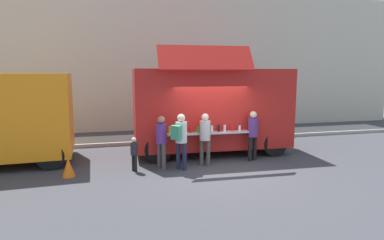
{
  "coord_description": "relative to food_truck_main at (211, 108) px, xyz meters",
  "views": [
    {
      "loc": [
        -3.17,
        -9.22,
        2.94
      ],
      "look_at": [
        -0.47,
        1.66,
        1.3
      ],
      "focal_mm": 30.16,
      "sensor_mm": 36.0,
      "label": 1
    }
  ],
  "objects": [
    {
      "name": "ground_plane",
      "position": [
        -0.34,
        -2.04,
        -1.67
      ],
      "size": [
        60.0,
        60.0,
        0.0
      ],
      "primitive_type": "plane",
      "color": "#38383D"
    },
    {
      "name": "curb_strip",
      "position": [
        -4.0,
        2.62,
        -1.6
      ],
      "size": [
        28.0,
        1.6,
        0.15
      ],
      "primitive_type": "cube",
      "color": "#9E998E",
      "rests_on": "ground"
    },
    {
      "name": "building_behind",
      "position": [
        -3.0,
        6.52,
        1.92
      ],
      "size": [
        32.0,
        2.4,
        7.17
      ],
      "primitive_type": "cube",
      "color": "beige",
      "rests_on": "ground"
    },
    {
      "name": "food_truck_main",
      "position": [
        0.0,
        0.0,
        0.0
      ],
      "size": [
        5.61,
        3.04,
        3.81
      ],
      "rotation": [
        0.0,
        0.0,
        -0.03
      ],
      "color": "red",
      "rests_on": "ground"
    },
    {
      "name": "traffic_cone_orange",
      "position": [
        -4.79,
        -1.78,
        -1.4
      ],
      "size": [
        0.36,
        0.36,
        0.55
      ],
      "primitive_type": "cone",
      "color": "orange",
      "rests_on": "ground"
    },
    {
      "name": "trash_bin",
      "position": [
        4.17,
        2.32,
        -1.19
      ],
      "size": [
        0.6,
        0.6,
        0.96
      ],
      "primitive_type": "cylinder",
      "color": "#2E6435",
      "rests_on": "ground"
    },
    {
      "name": "customer_front_ordering",
      "position": [
        -0.68,
        -1.59,
        -0.67
      ],
      "size": [
        0.34,
        0.34,
        1.67
      ],
      "rotation": [
        0.0,
        0.0,
        1.01
      ],
      "color": "#49463F",
      "rests_on": "ground"
    },
    {
      "name": "customer_mid_with_backpack",
      "position": [
        -1.54,
        -1.9,
        -0.62
      ],
      "size": [
        0.53,
        0.53,
        1.72
      ],
      "rotation": [
        0.0,
        0.0,
        0.78
      ],
      "color": "#1F233A",
      "rests_on": "ground"
    },
    {
      "name": "customer_rear_waiting",
      "position": [
        -2.09,
        -1.65,
        -0.69
      ],
      "size": [
        0.33,
        0.33,
        1.64
      ],
      "rotation": [
        0.0,
        0.0,
        0.52
      ],
      "color": "#4B4445",
      "rests_on": "ground"
    },
    {
      "name": "customer_extra_browsing",
      "position": [
        1.03,
        -1.45,
        -0.67
      ],
      "size": [
        0.34,
        0.34,
        1.68
      ],
      "rotation": [
        0.0,
        0.0,
        1.96
      ],
      "color": "black",
      "rests_on": "ground"
    },
    {
      "name": "child_near_queue",
      "position": [
        -2.92,
        -1.72,
        -1.05
      ],
      "size": [
        0.21,
        0.21,
        1.04
      ],
      "rotation": [
        0.0,
        0.0,
        0.54
      ],
      "color": "black",
      "rests_on": "ground"
    }
  ]
}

